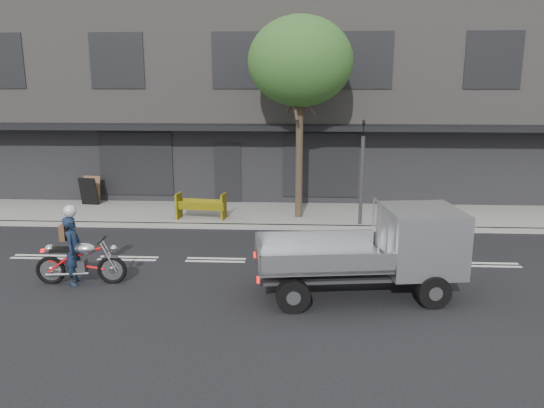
{
  "coord_description": "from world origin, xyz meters",
  "views": [
    {
      "loc": [
        2.23,
        -13.41,
        4.72
      ],
      "look_at": [
        1.49,
        0.5,
        1.45
      ],
      "focal_mm": 35.0,
      "sensor_mm": 36.0,
      "label": 1
    }
  ],
  "objects": [
    {
      "name": "motorcycle",
      "position": [
        -2.91,
        -1.82,
        0.57
      ],
      "size": [
        2.15,
        0.62,
        1.1
      ],
      "rotation": [
        0.0,
        0.0,
        0.07
      ],
      "color": "black",
      "rests_on": "ground"
    },
    {
      "name": "flatbed_ute",
      "position": [
        4.53,
        -2.03,
        1.18
      ],
      "size": [
        4.64,
        2.34,
        2.06
      ],
      "rotation": [
        0.0,
        0.0,
        0.13
      ],
      "color": "black",
      "rests_on": "ground"
    },
    {
      "name": "sandwich_board",
      "position": [
        -5.63,
        5.49,
        0.67
      ],
      "size": [
        0.7,
        0.51,
        1.05
      ],
      "primitive_type": null,
      "rotation": [
        0.0,
        0.0,
        -0.11
      ],
      "color": "black",
      "rests_on": "sidewalk"
    },
    {
      "name": "ground",
      "position": [
        0.0,
        0.0,
        0.0
      ],
      "size": [
        80.0,
        80.0,
        0.0
      ],
      "primitive_type": "plane",
      "color": "black",
      "rests_on": "ground"
    },
    {
      "name": "sidewalk",
      "position": [
        0.0,
        4.7,
        0.07
      ],
      "size": [
        32.0,
        3.2,
        0.15
      ],
      "primitive_type": "cube",
      "color": "gray",
      "rests_on": "ground"
    },
    {
      "name": "traffic_light_pole",
      "position": [
        4.2,
        3.35,
        1.65
      ],
      "size": [
        0.12,
        0.12,
        3.5
      ],
      "color": "#2D2D30",
      "rests_on": "ground"
    },
    {
      "name": "construction_barrier",
      "position": [
        -1.07,
        3.5,
        0.61
      ],
      "size": [
        1.7,
        0.86,
        0.91
      ],
      "primitive_type": null,
      "rotation": [
        0.0,
        0.0,
        -0.13
      ],
      "color": "yellow",
      "rests_on": "sidewalk"
    },
    {
      "name": "kerb",
      "position": [
        0.0,
        3.1,
        0.07
      ],
      "size": [
        32.0,
        0.2,
        0.15
      ],
      "primitive_type": "cube",
      "color": "gray",
      "rests_on": "ground"
    },
    {
      "name": "street_tree",
      "position": [
        2.2,
        4.2,
        5.28
      ],
      "size": [
        3.4,
        3.4,
        6.74
      ],
      "color": "#382B21",
      "rests_on": "ground"
    },
    {
      "name": "rider",
      "position": [
        -3.06,
        -1.82,
        0.82
      ],
      "size": [
        0.43,
        0.62,
        1.64
      ],
      "primitive_type": "imported",
      "rotation": [
        0.0,
        0.0,
        1.64
      ],
      "color": "#142239",
      "rests_on": "ground"
    },
    {
      "name": "building_main",
      "position": [
        0.0,
        11.3,
        4.0
      ],
      "size": [
        26.0,
        10.0,
        8.0
      ],
      "primitive_type": "cube",
      "color": "slate",
      "rests_on": "ground"
    }
  ]
}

